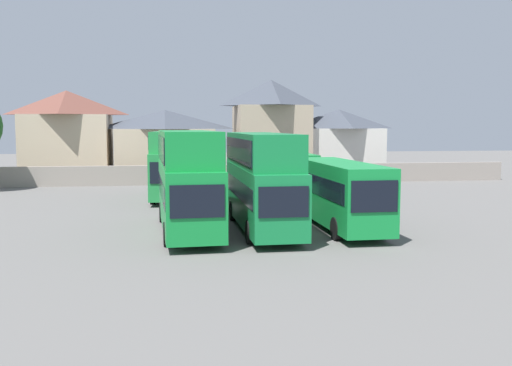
% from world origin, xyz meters
% --- Properties ---
extents(ground, '(140.00, 140.00, 0.00)m').
position_xyz_m(ground, '(0.00, 18.00, 0.00)').
color(ground, '#605E5B').
extents(depot_boundary_wall, '(56.00, 0.50, 1.80)m').
position_xyz_m(depot_boundary_wall, '(0.00, 24.10, 0.90)').
color(depot_boundary_wall, gray).
rests_on(depot_boundary_wall, ground).
extents(bus_1, '(3.03, 11.02, 5.13)m').
position_xyz_m(bus_1, '(-3.97, 0.18, 2.88)').
color(bus_1, '#148737').
rests_on(bus_1, ground).
extents(bus_2, '(2.60, 11.01, 5.01)m').
position_xyz_m(bus_2, '(-0.16, 0.10, 2.82)').
color(bus_2, '#147C3C').
rests_on(bus_2, ground).
extents(bus_3, '(2.60, 10.15, 3.49)m').
position_xyz_m(bus_3, '(3.98, -0.05, 1.99)').
color(bus_3, '#148B3A').
rests_on(bus_3, ground).
extents(bus_4, '(3.24, 10.32, 4.99)m').
position_xyz_m(bus_4, '(-4.63, 14.11, 2.81)').
color(bus_4, '#228B41').
rests_on(bus_4, ground).
extents(bus_5, '(3.15, 10.57, 3.49)m').
position_xyz_m(bus_5, '(0.96, 14.26, 1.99)').
color(bus_5, '#128636').
rests_on(bus_5, ground).
extents(bus_6, '(2.63, 11.18, 3.40)m').
position_xyz_m(bus_6, '(4.05, 14.24, 1.94)').
color(bus_6, '#138C38').
rests_on(bus_6, ground).
extents(house_terrace_left, '(8.67, 6.90, 8.89)m').
position_xyz_m(house_terrace_left, '(-14.79, 30.77, 4.53)').
color(house_terrace_left, '#C6B293').
rests_on(house_terrace_left, ground).
extents(house_terrace_centre, '(10.08, 8.24, 7.02)m').
position_xyz_m(house_terrace_centre, '(-5.14, 30.34, 3.58)').
color(house_terrace_centre, '#C6B293').
rests_on(house_terrace_centre, ground).
extents(house_terrace_right, '(7.68, 7.46, 10.17)m').
position_xyz_m(house_terrace_right, '(5.80, 30.46, 5.18)').
color(house_terrace_right, tan).
rests_on(house_terrace_right, ground).
extents(house_terrace_far_right, '(8.73, 7.32, 7.17)m').
position_xyz_m(house_terrace_far_right, '(13.39, 31.33, 3.66)').
color(house_terrace_far_right, silver).
rests_on(house_terrace_far_right, ground).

